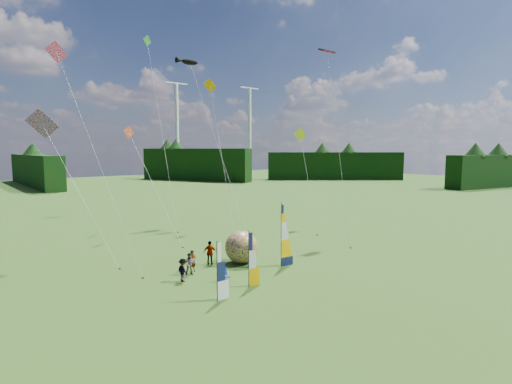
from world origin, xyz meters
TOP-DOWN VIEW (x-y plane):
  - ground at (0.00, 0.00)m, footprint 220.00×220.00m
  - treeline_ring at (0.00, 0.00)m, footprint 210.00×210.00m
  - turbine_left at (70.00, 95.00)m, footprint 8.00×1.20m
  - turbine_right at (45.00, 102.00)m, footprint 8.00×1.20m
  - feather_banner_main at (0.51, 2.95)m, footprint 1.24×0.24m
  - side_banner_left at (-3.98, 1.05)m, footprint 0.96×0.32m
  - side_banner_far at (-6.80, 0.31)m, footprint 0.99×0.13m
  - bol_inflatable at (-1.17, 5.54)m, footprint 3.00×3.00m
  - spectator_a at (-5.09, 5.95)m, footprint 0.64×0.52m
  - spectator_b at (-5.59, 5.46)m, footprint 0.82×0.66m
  - spectator_c at (-6.66, 4.52)m, footprint 0.45×1.01m
  - spectator_d at (-3.23, 6.66)m, footprint 1.06×1.02m
  - camp_chair at (-4.64, 2.68)m, footprint 0.58×0.58m
  - kite_whale at (6.30, 20.24)m, footprint 4.96×16.05m
  - kite_rainbow_delta at (-10.44, 13.13)m, footprint 10.20×12.35m
  - kite_parafoil at (10.76, 6.36)m, footprint 8.91×11.05m
  - small_kite_red at (-2.91, 16.65)m, footprint 7.39×11.15m
  - small_kite_orange at (5.32, 17.60)m, footprint 6.72×10.35m
  - small_kite_yellow at (12.18, 11.39)m, footprint 7.50×9.44m
  - small_kite_pink at (-10.21, 8.97)m, footprint 6.06×6.92m
  - small_kite_green at (1.28, 23.49)m, footprint 7.77×12.76m

SIDE VIEW (x-z plane):
  - ground at x=0.00m, z-range 0.00..0.00m
  - camp_chair at x=-4.64m, z-range 0.00..0.92m
  - spectator_c at x=-6.66m, z-range 0.00..1.52m
  - spectator_b at x=-5.59m, z-range 0.00..1.52m
  - spectator_a at x=-5.09m, z-range 0.00..1.53m
  - spectator_d at x=-3.23m, z-range 0.00..1.79m
  - bol_inflatable at x=-1.17m, z-range 0.00..2.46m
  - side_banner_far at x=-6.80m, z-range 0.00..3.35m
  - side_banner_left at x=-3.98m, z-range 0.00..3.44m
  - feather_banner_main at x=0.51m, z-range 0.00..4.57m
  - treeline_ring at x=0.00m, z-range 0.00..8.00m
  - small_kite_red at x=-2.91m, z-range 0.00..11.29m
  - small_kite_yellow at x=12.18m, z-range 0.00..11.54m
  - kite_rainbow_delta at x=-10.44m, z-range 0.00..12.42m
  - small_kite_pink at x=-10.21m, z-range 0.00..16.00m
  - small_kite_orange at x=5.32m, z-range 0.00..16.94m
  - kite_parafoil at x=10.76m, z-range 0.00..20.10m
  - kite_whale at x=6.30m, z-range 0.00..20.72m
  - small_kite_green at x=1.28m, z-range 0.00..22.47m
  - turbine_left at x=70.00m, z-range 0.00..30.00m
  - turbine_right at x=45.00m, z-range 0.00..30.00m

